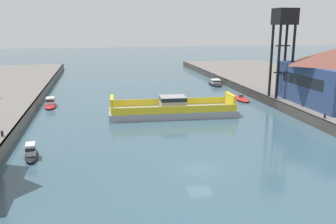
{
  "coord_description": "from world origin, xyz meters",
  "views": [
    {
      "loc": [
        -9.85,
        -32.68,
        14.24
      ],
      "look_at": [
        0.0,
        16.4,
        2.0
      ],
      "focal_mm": 38.47,
      "sensor_mm": 36.0,
      "label": 1
    }
  ],
  "objects_px": {
    "chain_ferry": "(173,110)",
    "moored_boat_mid_left": "(50,103)",
    "crane_tower": "(284,27)",
    "moored_boat_near_right": "(215,83)",
    "moored_boat_mid_right": "(241,98)",
    "moored_boat_near_left": "(31,152)"
  },
  "relations": [
    {
      "from": "chain_ferry",
      "to": "moored_boat_near_right",
      "type": "bearing_deg",
      "value": 59.12
    },
    {
      "from": "moored_boat_near_left",
      "to": "moored_boat_mid_left",
      "type": "distance_m",
      "value": 25.83
    },
    {
      "from": "chain_ferry",
      "to": "crane_tower",
      "type": "relative_size",
      "value": 1.33
    },
    {
      "from": "crane_tower",
      "to": "chain_ferry",
      "type": "bearing_deg",
      "value": -170.01
    },
    {
      "from": "moored_boat_near_left",
      "to": "crane_tower",
      "type": "xyz_separation_m",
      "value": [
        39.36,
        18.85,
        13.06
      ]
    },
    {
      "from": "chain_ferry",
      "to": "moored_boat_mid_left",
      "type": "relative_size",
      "value": 3.63
    },
    {
      "from": "chain_ferry",
      "to": "crane_tower",
      "type": "height_order",
      "value": "crane_tower"
    },
    {
      "from": "chain_ferry",
      "to": "crane_tower",
      "type": "bearing_deg",
      "value": 9.99
    },
    {
      "from": "crane_tower",
      "to": "moored_boat_near_right",
      "type": "bearing_deg",
      "value": 99.3
    },
    {
      "from": "chain_ferry",
      "to": "moored_boat_near_right",
      "type": "height_order",
      "value": "chain_ferry"
    },
    {
      "from": "moored_boat_mid_left",
      "to": "moored_boat_mid_right",
      "type": "relative_size",
      "value": 0.82
    },
    {
      "from": "moored_boat_mid_left",
      "to": "moored_boat_mid_right",
      "type": "distance_m",
      "value": 35.55
    },
    {
      "from": "chain_ferry",
      "to": "moored_boat_mid_right",
      "type": "bearing_deg",
      "value": 31.84
    },
    {
      "from": "moored_boat_near_right",
      "to": "moored_boat_mid_right",
      "type": "bearing_deg",
      "value": -92.47
    },
    {
      "from": "chain_ferry",
      "to": "crane_tower",
      "type": "distance_m",
      "value": 24.2
    },
    {
      "from": "moored_boat_mid_left",
      "to": "crane_tower",
      "type": "bearing_deg",
      "value": -9.83
    },
    {
      "from": "chain_ferry",
      "to": "crane_tower",
      "type": "xyz_separation_m",
      "value": [
        20.29,
        3.57,
        12.69
      ]
    },
    {
      "from": "chain_ferry",
      "to": "moored_boat_mid_right",
      "type": "relative_size",
      "value": 2.98
    },
    {
      "from": "chain_ferry",
      "to": "moored_boat_near_right",
      "type": "relative_size",
      "value": 2.6
    },
    {
      "from": "moored_boat_near_right",
      "to": "crane_tower",
      "type": "xyz_separation_m",
      "value": [
        3.9,
        -23.82,
        13.18
      ]
    },
    {
      "from": "chain_ferry",
      "to": "moored_boat_mid_left",
      "type": "xyz_separation_m",
      "value": [
        -19.92,
        10.54,
        -0.39
      ]
    },
    {
      "from": "crane_tower",
      "to": "moored_boat_mid_right",
      "type": "bearing_deg",
      "value": 127.28
    }
  ]
}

